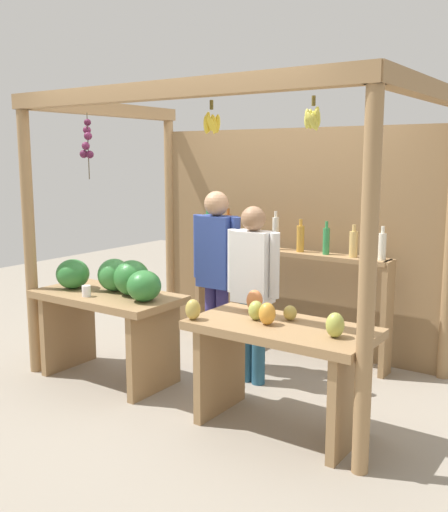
{
  "coord_description": "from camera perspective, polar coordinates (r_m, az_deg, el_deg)",
  "views": [
    {
      "loc": [
        2.67,
        -4.06,
        1.85
      ],
      "look_at": [
        0.0,
        -0.19,
        1.06
      ],
      "focal_mm": 41.39,
      "sensor_mm": 36.0,
      "label": 1
    }
  ],
  "objects": [
    {
      "name": "bottle_shelf_unit",
      "position": [
        5.52,
        5.89,
        -1.41
      ],
      "size": [
        1.99,
        0.22,
        1.36
      ],
      "color": "#99754C",
      "rests_on": "ground"
    },
    {
      "name": "vendor_man",
      "position": [
        5.13,
        -0.73,
        -0.76
      ],
      "size": [
        0.48,
        0.21,
        1.57
      ],
      "rotation": [
        0.0,
        0.0,
        -0.04
      ],
      "color": "#3C3378",
      "rests_on": "ground"
    },
    {
      "name": "fruit_counter_left",
      "position": [
        4.98,
        -10.84,
        -4.14
      ],
      "size": [
        1.25,
        0.64,
        1.03
      ],
      "color": "#99754C",
      "rests_on": "ground"
    },
    {
      "name": "market_stall",
      "position": [
        5.25,
        3.83,
        4.25
      ],
      "size": [
        3.11,
        1.96,
        2.36
      ],
      "color": "#99754C",
      "rests_on": "ground"
    },
    {
      "name": "vendor_woman",
      "position": [
        4.78,
        2.8,
        -2.34
      ],
      "size": [
        0.48,
        0.2,
        1.47
      ],
      "rotation": [
        0.0,
        0.0,
        -0.06
      ],
      "color": "#295C7C",
      "rests_on": "ground"
    },
    {
      "name": "fruit_counter_right",
      "position": [
        4.06,
        5.39,
        -9.11
      ],
      "size": [
        1.25,
        0.64,
        0.9
      ],
      "color": "#99754C",
      "rests_on": "ground"
    },
    {
      "name": "ground_plane",
      "position": [
        5.21,
        1.18,
        -11.31
      ],
      "size": [
        12.0,
        12.0,
        0.0
      ],
      "primitive_type": "plane",
      "color": "gray",
      "rests_on": "ground"
    }
  ]
}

